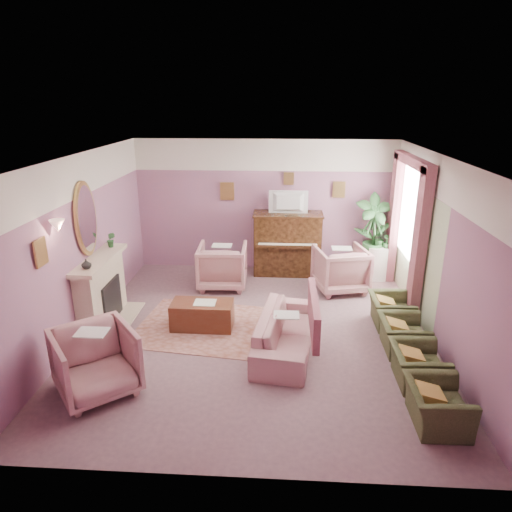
# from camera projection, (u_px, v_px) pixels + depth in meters

# --- Properties ---
(floor) EXTENTS (5.50, 6.00, 0.01)m
(floor) POSITION_uv_depth(u_px,v_px,m) (256.00, 332.00, 7.40)
(floor) COLOR #73545C
(floor) RESTS_ON ground
(ceiling) EXTENTS (5.50, 6.00, 0.01)m
(ceiling) POSITION_uv_depth(u_px,v_px,m) (256.00, 157.00, 6.48)
(ceiling) COLOR white
(ceiling) RESTS_ON wall_back
(wall_back) EXTENTS (5.50, 0.02, 2.80)m
(wall_back) POSITION_uv_depth(u_px,v_px,m) (265.00, 206.00, 9.77)
(wall_back) COLOR slate
(wall_back) RESTS_ON floor
(wall_front) EXTENTS (5.50, 0.02, 2.80)m
(wall_front) POSITION_uv_depth(u_px,v_px,m) (236.00, 356.00, 4.12)
(wall_front) COLOR slate
(wall_front) RESTS_ON floor
(wall_left) EXTENTS (0.02, 6.00, 2.80)m
(wall_left) POSITION_uv_depth(u_px,v_px,m) (80.00, 247.00, 7.10)
(wall_left) COLOR slate
(wall_left) RESTS_ON floor
(wall_right) EXTENTS (0.02, 6.00, 2.80)m
(wall_right) POSITION_uv_depth(u_px,v_px,m) (440.00, 254.00, 6.78)
(wall_right) COLOR slate
(wall_right) RESTS_ON floor
(picture_rail_band) EXTENTS (5.50, 0.01, 0.65)m
(picture_rail_band) POSITION_uv_depth(u_px,v_px,m) (265.00, 155.00, 9.41)
(picture_rail_band) COLOR white
(picture_rail_band) RESTS_ON wall_back
(stripe_panel) EXTENTS (0.01, 3.00, 2.15)m
(stripe_panel) POSITION_uv_depth(u_px,v_px,m) (414.00, 248.00, 8.12)
(stripe_panel) COLOR beige
(stripe_panel) RESTS_ON wall_right
(fireplace_surround) EXTENTS (0.30, 1.40, 1.10)m
(fireplace_surround) POSITION_uv_depth(u_px,v_px,m) (101.00, 292.00, 7.56)
(fireplace_surround) COLOR #C7B497
(fireplace_surround) RESTS_ON floor
(fireplace_inset) EXTENTS (0.18, 0.72, 0.68)m
(fireplace_inset) POSITION_uv_depth(u_px,v_px,m) (108.00, 300.00, 7.61)
(fireplace_inset) COLOR black
(fireplace_inset) RESTS_ON floor
(fire_ember) EXTENTS (0.06, 0.54, 0.10)m
(fire_ember) POSITION_uv_depth(u_px,v_px,m) (112.00, 310.00, 7.66)
(fire_ember) COLOR orange
(fire_ember) RESTS_ON floor
(mantel_shelf) EXTENTS (0.40, 1.55, 0.07)m
(mantel_shelf) POSITION_uv_depth(u_px,v_px,m) (99.00, 260.00, 7.37)
(mantel_shelf) COLOR #C7B497
(mantel_shelf) RESTS_ON fireplace_surround
(hearth) EXTENTS (0.55, 1.50, 0.02)m
(hearth) POSITION_uv_depth(u_px,v_px,m) (116.00, 321.00, 7.73)
(hearth) COLOR #C7B497
(hearth) RESTS_ON floor
(mirror_frame) EXTENTS (0.04, 0.72, 1.20)m
(mirror_frame) POSITION_uv_depth(u_px,v_px,m) (86.00, 219.00, 7.16)
(mirror_frame) COLOR #AF8E4B
(mirror_frame) RESTS_ON wall_left
(mirror_glass) EXTENTS (0.01, 0.60, 1.06)m
(mirror_glass) POSITION_uv_depth(u_px,v_px,m) (87.00, 219.00, 7.15)
(mirror_glass) COLOR white
(mirror_glass) RESTS_ON wall_left
(sconce_shade) EXTENTS (0.20, 0.20, 0.16)m
(sconce_shade) POSITION_uv_depth(u_px,v_px,m) (57.00, 226.00, 6.10)
(sconce_shade) COLOR #F5B49E
(sconce_shade) RESTS_ON wall_left
(piano) EXTENTS (1.40, 0.60, 1.30)m
(piano) POSITION_uv_depth(u_px,v_px,m) (287.00, 244.00, 9.69)
(piano) COLOR #321C0E
(piano) RESTS_ON floor
(piano_keyshelf) EXTENTS (1.30, 0.12, 0.06)m
(piano_keyshelf) POSITION_uv_depth(u_px,v_px,m) (288.00, 246.00, 9.33)
(piano_keyshelf) COLOR #321C0E
(piano_keyshelf) RESTS_ON piano
(piano_keys) EXTENTS (1.20, 0.08, 0.02)m
(piano_keys) POSITION_uv_depth(u_px,v_px,m) (288.00, 244.00, 9.32)
(piano_keys) COLOR silver
(piano_keys) RESTS_ON piano
(piano_top) EXTENTS (1.45, 0.65, 0.04)m
(piano_top) POSITION_uv_depth(u_px,v_px,m) (288.00, 214.00, 9.47)
(piano_top) COLOR #321C0E
(piano_top) RESTS_ON piano
(television) EXTENTS (0.80, 0.12, 0.48)m
(television) POSITION_uv_depth(u_px,v_px,m) (288.00, 201.00, 9.33)
(television) COLOR black
(television) RESTS_ON piano
(print_back_left) EXTENTS (0.30, 0.03, 0.38)m
(print_back_left) POSITION_uv_depth(u_px,v_px,m) (227.00, 191.00, 9.67)
(print_back_left) COLOR #AF8E4B
(print_back_left) RESTS_ON wall_back
(print_back_right) EXTENTS (0.26, 0.03, 0.34)m
(print_back_right) POSITION_uv_depth(u_px,v_px,m) (339.00, 190.00, 9.52)
(print_back_right) COLOR #AF8E4B
(print_back_right) RESTS_ON wall_back
(print_back_mid) EXTENTS (0.22, 0.03, 0.26)m
(print_back_mid) POSITION_uv_depth(u_px,v_px,m) (289.00, 179.00, 9.50)
(print_back_mid) COLOR #AF8E4B
(print_back_mid) RESTS_ON wall_back
(print_left_wall) EXTENTS (0.03, 0.28, 0.36)m
(print_left_wall) POSITION_uv_depth(u_px,v_px,m) (41.00, 252.00, 5.86)
(print_left_wall) COLOR #AF8E4B
(print_left_wall) RESTS_ON wall_left
(window_blind) EXTENTS (0.03, 1.40, 1.80)m
(window_blind) POSITION_uv_depth(u_px,v_px,m) (412.00, 210.00, 8.15)
(window_blind) COLOR white
(window_blind) RESTS_ON wall_right
(curtain_left) EXTENTS (0.16, 0.34, 2.60)m
(curtain_left) POSITION_uv_depth(u_px,v_px,m) (419.00, 247.00, 7.42)
(curtain_left) COLOR #8A4653
(curtain_left) RESTS_ON floor
(curtain_right) EXTENTS (0.16, 0.34, 2.60)m
(curtain_right) POSITION_uv_depth(u_px,v_px,m) (394.00, 219.00, 9.15)
(curtain_right) COLOR #8A4653
(curtain_right) RESTS_ON floor
(pelmet) EXTENTS (0.16, 2.20, 0.16)m
(pelmet) POSITION_uv_depth(u_px,v_px,m) (413.00, 161.00, 7.87)
(pelmet) COLOR #8A4653
(pelmet) RESTS_ON wall_right
(mantel_plant) EXTENTS (0.16, 0.16, 0.28)m
(mantel_plant) POSITION_uv_depth(u_px,v_px,m) (111.00, 240.00, 7.83)
(mantel_plant) COLOR #295A2B
(mantel_plant) RESTS_ON mantel_shelf
(mantel_vase) EXTENTS (0.16, 0.16, 0.16)m
(mantel_vase) POSITION_uv_depth(u_px,v_px,m) (86.00, 264.00, 6.86)
(mantel_vase) COLOR white
(mantel_vase) RESTS_ON mantel_shelf
(area_rug) EXTENTS (2.71, 2.10, 0.01)m
(area_rug) POSITION_uv_depth(u_px,v_px,m) (214.00, 327.00, 7.55)
(area_rug) COLOR #955F55
(area_rug) RESTS_ON floor
(coffee_table) EXTENTS (1.00, 0.51, 0.45)m
(coffee_table) POSITION_uv_depth(u_px,v_px,m) (202.00, 315.00, 7.48)
(coffee_table) COLOR #4F2717
(coffee_table) RESTS_ON floor
(table_paper) EXTENTS (0.35, 0.28, 0.01)m
(table_paper) POSITION_uv_depth(u_px,v_px,m) (205.00, 302.00, 7.40)
(table_paper) COLOR silver
(table_paper) RESTS_ON coffee_table
(sofa) EXTENTS (0.65, 1.96, 0.79)m
(sofa) POSITION_uv_depth(u_px,v_px,m) (286.00, 325.00, 6.80)
(sofa) COLOR tan
(sofa) RESTS_ON floor
(sofa_throw) EXTENTS (0.10, 1.48, 0.54)m
(sofa_throw) POSITION_uv_depth(u_px,v_px,m) (314.00, 313.00, 6.71)
(sofa_throw) COLOR #8A4653
(sofa_throw) RESTS_ON sofa
(floral_armchair_left) EXTENTS (0.93, 0.93, 0.97)m
(floral_armchair_left) POSITION_uv_depth(u_px,v_px,m) (222.00, 264.00, 9.04)
(floral_armchair_left) COLOR tan
(floral_armchair_left) RESTS_ON floor
(floral_armchair_right) EXTENTS (0.93, 0.93, 0.97)m
(floral_armchair_right) POSITION_uv_depth(u_px,v_px,m) (341.00, 267.00, 8.88)
(floral_armchair_right) COLOR tan
(floral_armchair_right) RESTS_ON floor
(floral_armchair_front) EXTENTS (0.93, 0.93, 0.97)m
(floral_armchair_front) POSITION_uv_depth(u_px,v_px,m) (95.00, 359.00, 5.75)
(floral_armchair_front) COLOR tan
(floral_armchair_front) RESTS_ON floor
(olive_chair_a) EXTENTS (0.54, 0.77, 0.67)m
(olive_chair_a) POSITION_uv_depth(u_px,v_px,m) (437.00, 399.00, 5.23)
(olive_chair_a) COLOR #3C4325
(olive_chair_a) RESTS_ON floor
(olive_chair_b) EXTENTS (0.54, 0.77, 0.67)m
(olive_chair_b) POSITION_uv_depth(u_px,v_px,m) (418.00, 360.00, 6.00)
(olive_chair_b) COLOR #3C4325
(olive_chair_b) RESTS_ON floor
(olive_chair_c) EXTENTS (0.54, 0.77, 0.67)m
(olive_chair_c) POSITION_uv_depth(u_px,v_px,m) (403.00, 330.00, 6.77)
(olive_chair_c) COLOR #3C4325
(olive_chair_c) RESTS_ON floor
(olive_chair_d) EXTENTS (0.54, 0.77, 0.67)m
(olive_chair_d) POSITION_uv_depth(u_px,v_px,m) (391.00, 306.00, 7.54)
(olive_chair_d) COLOR #3C4325
(olive_chair_d) RESTS_ON floor
(side_table) EXTENTS (0.52, 0.52, 0.70)m
(side_table) POSITION_uv_depth(u_px,v_px,m) (378.00, 262.00, 9.52)
(side_table) COLOR silver
(side_table) RESTS_ON floor
(side_plant_big) EXTENTS (0.30, 0.30, 0.34)m
(side_plant_big) POSITION_uv_depth(u_px,v_px,m) (380.00, 238.00, 9.35)
(side_plant_big) COLOR #295A2B
(side_plant_big) RESTS_ON side_table
(side_plant_small) EXTENTS (0.16, 0.16, 0.28)m
(side_plant_small) POSITION_uv_depth(u_px,v_px,m) (387.00, 241.00, 9.26)
(side_plant_small) COLOR #295A2B
(side_plant_small) RESTS_ON side_table
(palm_pot) EXTENTS (0.34, 0.34, 0.34)m
(palm_pot) POSITION_uv_depth(u_px,v_px,m) (370.00, 269.00, 9.63)
(palm_pot) COLOR #B04E36
(palm_pot) RESTS_ON floor
(palm_plant) EXTENTS (0.76, 0.76, 1.44)m
(palm_plant) POSITION_uv_depth(u_px,v_px,m) (373.00, 229.00, 9.34)
(palm_plant) COLOR #295A2B
(palm_plant) RESTS_ON palm_pot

